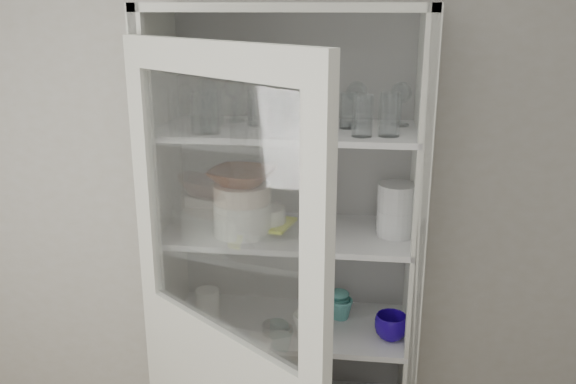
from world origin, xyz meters
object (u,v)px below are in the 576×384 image
Objects in this scene: cream_bowl at (242,193)px; grey_bowl_stack at (396,210)px; white_ramekin at (269,215)px; teal_jar at (339,305)px; goblet_0 at (208,98)px; pantry_cabinet at (290,296)px; goblet_1 at (234,97)px; goblet_2 at (357,101)px; goblet_3 at (401,102)px; glass_platter at (269,227)px; yellow_trivet at (269,223)px; terracotta_bowl at (242,177)px; plate_stack_front at (243,217)px; mug_teal at (341,309)px; white_canister at (208,303)px; mug_white at (306,326)px; mug_blue at (391,327)px; plate_stack_back at (240,206)px; measuring_cups at (275,328)px.

grey_bowl_stack reaches higher than cream_bowl.
teal_jar is at bearing 15.00° from white_ramekin.
pantry_cabinet is at bearing -7.24° from goblet_0.
goblet_1 is at bearing 170.94° from grey_bowl_stack.
goblet_2 reaches higher than goblet_0.
goblet_3 is at bearing 10.55° from white_ramekin.
cream_bowl is 0.18m from glass_platter.
grey_bowl_stack is at bearing -10.88° from pantry_cabinet.
terracotta_bowl is at bearing -148.33° from yellow_trivet.
goblet_0 is at bearing 133.54° from plate_stack_front.
goblet_0 is 0.84m from grey_bowl_stack.
yellow_trivet reaches higher than mug_teal.
goblet_3 is (0.74, -0.02, 0.00)m from goblet_0.
white_canister is at bearing -169.44° from pantry_cabinet.
mug_white is (-0.16, -0.20, -0.84)m from goblet_2.
grey_bowl_stack is (0.00, -0.10, -0.39)m from goblet_3.
mug_teal is at bearing 4.52° from white_canister.
goblet_3 is 0.92m from mug_white.
white_canister is (-0.74, 0.09, 0.01)m from mug_blue.
yellow_trivet is (-0.07, -0.07, 0.34)m from pantry_cabinet.
goblet_1 reaches higher than plate_stack_back.
teal_jar is (0.42, -0.02, -0.84)m from goblet_1.
terracotta_bowl is at bearing -175.08° from grey_bowl_stack.
terracotta_bowl is at bearing 173.96° from mug_white.
grey_bowl_stack reaches higher than plate_stack_front.
cream_bowl is (0.05, -0.19, 0.12)m from plate_stack_back.
yellow_trivet is 0.88× the size of grey_bowl_stack.
goblet_2 is (0.25, 0.01, 0.81)m from pantry_cabinet.
teal_jar is at bearing -2.69° from goblet_1.
mug_white is (0.16, -0.11, -0.41)m from white_ramekin.
goblet_1 is at bearing 109.55° from cream_bowl.
white_ramekin is 1.16× the size of white_canister.
glass_platter reaches higher than teal_jar.
white_ramekin is (0.14, -0.14, 0.02)m from plate_stack_back.
measuring_cups is (-0.45, -0.18, -0.87)m from goblet_3.
grey_bowl_stack is (0.74, -0.12, -0.39)m from goblet_0.
pantry_cabinet reaches higher than plate_stack_front.
plate_stack_front is (0.05, -0.15, -0.43)m from goblet_1.
goblet_1 is at bearing 133.59° from measuring_cups.
goblet_1 is 0.78× the size of terracotta_bowl.
yellow_trivet is (0.14, -0.14, -0.02)m from plate_stack_back.
pantry_cabinet is 0.87m from goblet_0.
yellow_trivet is at bearing 151.90° from mug_white.
goblet_2 is at bearing -0.80° from goblet_1.
mug_teal is at bearing -169.57° from goblet_3.
measuring_cups is (-0.45, -0.01, -0.03)m from mug_blue.
plate_stack_back is (-0.46, 0.05, -0.45)m from goblet_2.
measuring_cups is (0.04, -0.09, -0.39)m from glass_platter.
mug_teal is (-0.20, -0.04, -0.85)m from goblet_3.
goblet_0 is at bearing 157.44° from mug_white.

